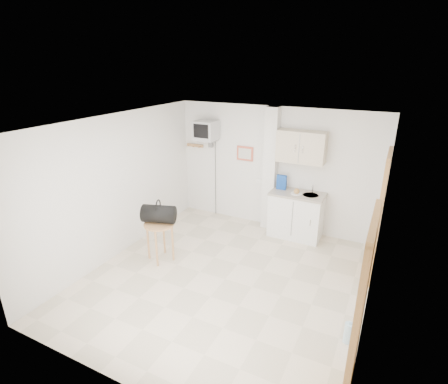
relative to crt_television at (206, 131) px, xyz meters
The scene contains 7 objects.
ground 3.15m from the crt_television, 54.36° to the right, with size 4.50×4.50×0.00m, color beige.
room_envelope 2.60m from the crt_television, 48.84° to the right, with size 4.24×4.54×2.55m.
kitchenette 2.32m from the crt_television, ahead, with size 1.03×0.58×2.10m.
crt_television is the anchor object (origin of this frame).
round_table 2.41m from the crt_television, 85.21° to the right, with size 0.52×0.52×0.70m.
duffel_bag 2.22m from the crt_television, 85.87° to the right, with size 0.63×0.46×0.41m.
water_bottle 4.62m from the crt_television, 36.62° to the right, with size 0.11×0.11×0.32m.
Camera 1 is at (2.12, -4.28, 3.31)m, focal length 28.00 mm.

